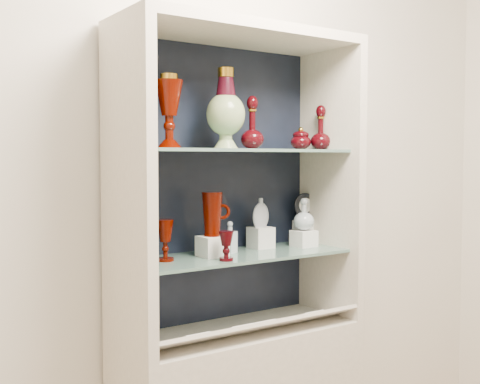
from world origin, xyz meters
TOP-DOWN VIEW (x-y plane):
  - wall_back at (0.00, 1.75)m, footprint 3.50×0.02m
  - cabinet_back_panel at (0.00, 1.72)m, footprint 0.98×0.02m
  - cabinet_side_left at (-0.48, 1.53)m, footprint 0.04×0.40m
  - cabinet_side_right at (0.48, 1.53)m, footprint 0.04×0.40m
  - cabinet_top_cap at (0.00, 1.53)m, footprint 1.00×0.40m
  - shelf_lower at (0.00, 1.55)m, footprint 0.92×0.34m
  - shelf_upper at (0.00, 1.55)m, footprint 0.92×0.34m
  - label_ledge at (0.00, 1.42)m, footprint 0.92×0.17m
  - label_card_0 at (-0.28, 1.42)m, footprint 0.10×0.06m
  - label_card_1 at (0.02, 1.42)m, footprint 0.10×0.06m
  - label_card_2 at (0.27, 1.42)m, footprint 0.10×0.06m
  - label_card_3 at (-0.08, 1.42)m, footprint 0.10×0.06m
  - pedestal_lamp_left at (-0.40, 1.57)m, footprint 0.12×0.12m
  - pedestal_lamp_right at (-0.29, 1.56)m, footprint 0.11×0.11m
  - enamel_urn at (-0.05, 1.55)m, footprint 0.18×0.18m
  - ruby_decanter_a at (0.08, 1.55)m, footprint 0.10×0.10m
  - ruby_decanter_b at (0.44, 1.55)m, footprint 0.11×0.11m
  - lidded_bowl at (0.35, 1.58)m, footprint 0.09×0.09m
  - cobalt_goblet at (-0.44, 1.55)m, footprint 0.08×0.08m
  - ruby_goblet_tall at (-0.32, 1.56)m, footprint 0.08×0.08m
  - ruby_goblet_small at (-0.12, 1.44)m, footprint 0.07×0.07m
  - riser_ruby_pitcher at (-0.12, 1.55)m, footprint 0.10×0.10m
  - ruby_pitcher at (-0.12, 1.55)m, footprint 0.15×0.13m
  - clear_square_bottle at (-0.01, 1.59)m, footprint 0.06×0.06m
  - riser_flat_flask at (0.17, 1.62)m, footprint 0.09×0.09m
  - flat_flask at (0.17, 1.62)m, footprint 0.10×0.05m
  - riser_clear_round_decanter at (0.35, 1.56)m, footprint 0.09×0.09m
  - clear_round_decanter at (0.35, 1.56)m, footprint 0.11×0.11m
  - riser_cameo_medallion at (0.44, 1.65)m, footprint 0.08×0.08m
  - cameo_medallion at (0.44, 1.65)m, footprint 0.11×0.06m

SIDE VIEW (x-z plane):
  - label_ledge at x=0.00m, z-range 0.74..0.82m
  - label_card_0 at x=-0.28m, z-range 0.78..0.81m
  - label_card_1 at x=0.02m, z-range 0.78..0.81m
  - label_card_2 at x=0.27m, z-range 0.78..0.81m
  - label_card_3 at x=-0.08m, z-range 0.78..0.81m
  - shelf_lower at x=0.00m, z-range 1.04..1.05m
  - riser_clear_round_decanter at x=0.35m, z-range 1.05..1.12m
  - riser_ruby_pitcher at x=-0.12m, z-range 1.05..1.13m
  - riser_flat_flask at x=0.17m, z-range 1.05..1.14m
  - riser_cameo_medallion at x=0.44m, z-range 1.05..1.15m
  - ruby_goblet_small at x=-0.12m, z-range 1.05..1.16m
  - clear_square_bottle at x=-0.01m, z-range 1.05..1.18m
  - ruby_goblet_tall at x=-0.32m, z-range 1.05..1.21m
  - cobalt_goblet at x=-0.44m, z-range 1.05..1.21m
  - clear_round_decanter at x=0.35m, z-range 1.12..1.25m
  - flat_flask at x=0.17m, z-range 1.14..1.27m
  - cameo_medallion at x=0.44m, z-range 1.15..1.28m
  - ruby_pitcher at x=-0.12m, z-range 1.13..1.30m
  - cabinet_back_panel at x=0.00m, z-range 0.75..1.90m
  - cabinet_side_left at x=-0.48m, z-range 0.75..1.90m
  - cabinet_side_right at x=0.48m, z-range 0.75..1.90m
  - wall_back at x=0.00m, z-range 0.00..2.80m
  - shelf_upper at x=0.00m, z-range 1.46..1.47m
  - lidded_bowl at x=0.35m, z-range 1.47..1.57m
  - ruby_decanter_b at x=0.44m, z-range 1.47..1.68m
  - ruby_decanter_a at x=0.08m, z-range 1.47..1.71m
  - pedestal_lamp_left at x=-0.40m, z-range 1.47..1.72m
  - pedestal_lamp_right at x=-0.29m, z-range 1.47..1.74m
  - enamel_urn at x=-0.05m, z-range 1.47..1.79m
  - cabinet_top_cap at x=0.00m, z-range 1.90..1.94m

